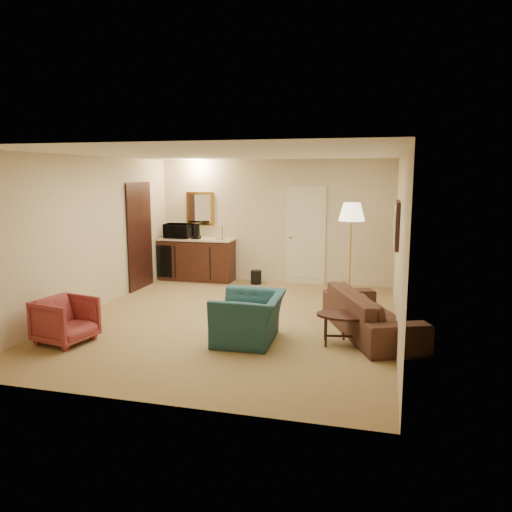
{
  "coord_description": "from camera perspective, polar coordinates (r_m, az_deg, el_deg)",
  "views": [
    {
      "loc": [
        2.29,
        -7.33,
        2.31
      ],
      "look_at": [
        0.26,
        0.5,
        0.97
      ],
      "focal_mm": 35.0,
      "sensor_mm": 36.0,
      "label": 1
    }
  ],
  "objects": [
    {
      "name": "ground",
      "position": [
        8.02,
        -2.7,
        -7.32
      ],
      "size": [
        6.0,
        6.0,
        0.0
      ],
      "primitive_type": "plane",
      "color": "#97804C",
      "rests_on": "ground"
    },
    {
      "name": "room_walls",
      "position": [
        8.46,
        -1.87,
        5.41
      ],
      "size": [
        5.02,
        6.01,
        2.61
      ],
      "color": "beige",
      "rests_on": "ground"
    },
    {
      "name": "wetbar_cabinet",
      "position": [
        10.95,
        -6.75,
        -0.36
      ],
      "size": [
        1.64,
        0.58,
        0.92
      ],
      "primitive_type": "cube",
      "color": "#3E1813",
      "rests_on": "ground"
    },
    {
      "name": "sofa",
      "position": [
        7.42,
        13.05,
        -5.58
      ],
      "size": [
        1.41,
        2.21,
        0.83
      ],
      "primitive_type": "imported",
      "rotation": [
        0.0,
        0.0,
        1.97
      ],
      "color": "black",
      "rests_on": "ground"
    },
    {
      "name": "teal_armchair",
      "position": [
        6.92,
        -0.79,
        -6.16
      ],
      "size": [
        0.7,
        1.05,
        0.9
      ],
      "primitive_type": "imported",
      "rotation": [
        0.0,
        0.0,
        -1.53
      ],
      "color": "#1D424A",
      "rests_on": "ground"
    },
    {
      "name": "rose_chair_near",
      "position": [
        7.4,
        -20.78,
        -7.01
      ],
      "size": [
        0.65,
        0.68,
        0.58
      ],
      "primitive_type": "imported",
      "rotation": [
        0.0,
        0.0,
        1.34
      ],
      "color": "#943730",
      "rests_on": "ground"
    },
    {
      "name": "rose_chair_far",
      "position": [
        7.36,
        -20.95,
        -6.66
      ],
      "size": [
        0.75,
        0.78,
        0.69
      ],
      "primitive_type": "imported",
      "rotation": [
        0.0,
        0.0,
        1.37
      ],
      "color": "#943730",
      "rests_on": "ground"
    },
    {
      "name": "coffee_table",
      "position": [
        6.97,
        9.95,
        -8.22
      ],
      "size": [
        0.81,
        0.6,
        0.42
      ],
      "primitive_type": "cube",
      "rotation": [
        0.0,
        0.0,
        0.15
      ],
      "color": "black",
      "rests_on": "ground"
    },
    {
      "name": "floor_lamp",
      "position": [
        9.32,
        10.76,
        0.55
      ],
      "size": [
        0.58,
        0.58,
        1.79
      ],
      "primitive_type": "cube",
      "rotation": [
        0.0,
        0.0,
        -0.27
      ],
      "color": "#AD9139",
      "rests_on": "ground"
    },
    {
      "name": "waste_bin",
      "position": [
        10.54,
        0.01,
        -2.44
      ],
      "size": [
        0.29,
        0.29,
        0.29
      ],
      "primitive_type": "cylinder",
      "rotation": [
        0.0,
        0.0,
        0.34
      ],
      "color": "black",
      "rests_on": "ground"
    },
    {
      "name": "microwave",
      "position": [
        10.98,
        -8.91,
        3.04
      ],
      "size": [
        0.57,
        0.32,
        0.38
      ],
      "primitive_type": "imported",
      "rotation": [
        0.0,
        0.0,
        0.01
      ],
      "color": "black",
      "rests_on": "wetbar_cabinet"
    },
    {
      "name": "coffee_maker",
      "position": [
        10.78,
        -6.89,
        2.85
      ],
      "size": [
        0.2,
        0.2,
        0.34
      ],
      "primitive_type": "cylinder",
      "rotation": [
        0.0,
        0.0,
        0.1
      ],
      "color": "black",
      "rests_on": "wetbar_cabinet"
    }
  ]
}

